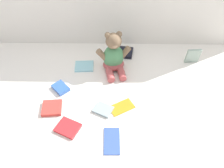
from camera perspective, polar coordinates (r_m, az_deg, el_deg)
ground_plane at (r=1.29m, az=-0.03°, el=0.16°), size 3.20×3.20×0.00m
teddy_bear at (r=1.33m, az=0.43°, el=6.96°), size 0.21×0.20×0.25m
book_case_0 at (r=1.21m, az=-14.79°, el=-5.80°), size 0.11×0.10×0.02m
book_case_1 at (r=1.17m, az=-2.21°, el=-6.39°), size 0.11×0.10×0.01m
book_case_2 at (r=1.12m, az=-10.98°, el=-10.70°), size 0.13×0.13×0.02m
book_case_3 at (r=1.18m, az=2.45°, el=-5.77°), size 0.14×0.12×0.01m
book_case_4 at (r=1.29m, az=-12.74°, el=-0.95°), size 0.11×0.11×0.02m
book_case_5 at (r=1.48m, az=19.57°, el=6.62°), size 0.08×0.03×0.10m
book_case_6 at (r=1.49m, az=3.40°, el=7.88°), size 0.11×0.12×0.02m
book_case_7 at (r=1.07m, az=-0.04°, el=-13.98°), size 0.08×0.14×0.01m
book_case_8 at (r=1.40m, az=-6.96°, el=4.44°), size 0.12×0.10×0.01m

